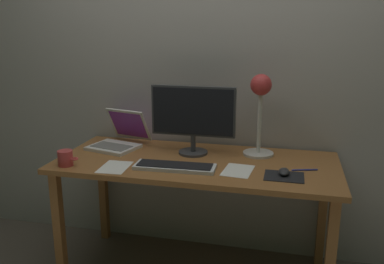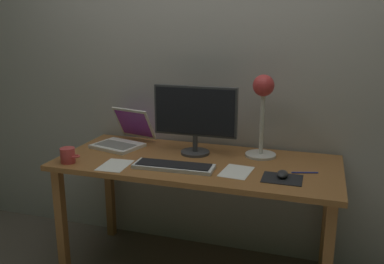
{
  "view_description": "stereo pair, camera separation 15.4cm",
  "coord_description": "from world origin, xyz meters",
  "px_view_note": "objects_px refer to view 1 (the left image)",
  "views": [
    {
      "loc": [
        0.5,
        -2.19,
        1.5
      ],
      "look_at": [
        -0.01,
        -0.05,
        0.92
      ],
      "focal_mm": 38.53,
      "sensor_mm": 36.0,
      "label": 1
    },
    {
      "loc": [
        0.65,
        -2.15,
        1.5
      ],
      "look_at": [
        -0.01,
        -0.05,
        0.92
      ],
      "focal_mm": 38.53,
      "sensor_mm": 36.0,
      "label": 2
    }
  ],
  "objects_px": {
    "desk_lamp": "(260,101)",
    "mouse": "(284,172)",
    "laptop": "(121,136)",
    "pen": "(305,170)",
    "coffee_mug": "(66,158)",
    "monitor": "(193,115)",
    "keyboard_main": "(175,166)"
  },
  "relations": [
    {
      "from": "desk_lamp",
      "to": "mouse",
      "type": "distance_m",
      "value": 0.47
    },
    {
      "from": "laptop",
      "to": "pen",
      "type": "xyz_separation_m",
      "value": [
        1.14,
        -0.21,
        -0.06
      ]
    },
    {
      "from": "mouse",
      "to": "coffee_mug",
      "type": "xyz_separation_m",
      "value": [
        -1.17,
        -0.13,
        0.02
      ]
    },
    {
      "from": "desk_lamp",
      "to": "mouse",
      "type": "height_order",
      "value": "desk_lamp"
    },
    {
      "from": "monitor",
      "to": "coffee_mug",
      "type": "xyz_separation_m",
      "value": [
        -0.63,
        -0.38,
        -0.19
      ]
    },
    {
      "from": "desk_lamp",
      "to": "coffee_mug",
      "type": "distance_m",
      "value": 1.15
    },
    {
      "from": "monitor",
      "to": "desk_lamp",
      "type": "height_order",
      "value": "desk_lamp"
    },
    {
      "from": "laptop",
      "to": "coffee_mug",
      "type": "xyz_separation_m",
      "value": [
        -0.14,
        -0.43,
        -0.02
      ]
    },
    {
      "from": "mouse",
      "to": "coffee_mug",
      "type": "relative_size",
      "value": 0.82
    },
    {
      "from": "keyboard_main",
      "to": "laptop",
      "type": "xyz_separation_m",
      "value": [
        -0.46,
        0.34,
        0.05
      ]
    },
    {
      "from": "monitor",
      "to": "desk_lamp",
      "type": "relative_size",
      "value": 1.04
    },
    {
      "from": "desk_lamp",
      "to": "pen",
      "type": "height_order",
      "value": "desk_lamp"
    },
    {
      "from": "mouse",
      "to": "pen",
      "type": "bearing_deg",
      "value": 43.1
    },
    {
      "from": "pen",
      "to": "monitor",
      "type": "bearing_deg",
      "value": 166.97
    },
    {
      "from": "monitor",
      "to": "desk_lamp",
      "type": "bearing_deg",
      "value": 10.38
    },
    {
      "from": "keyboard_main",
      "to": "mouse",
      "type": "bearing_deg",
      "value": 3.33
    },
    {
      "from": "monitor",
      "to": "coffee_mug",
      "type": "distance_m",
      "value": 0.76
    },
    {
      "from": "keyboard_main",
      "to": "desk_lamp",
      "type": "bearing_deg",
      "value": 40.27
    },
    {
      "from": "desk_lamp",
      "to": "mouse",
      "type": "xyz_separation_m",
      "value": [
        0.16,
        -0.32,
        -0.31
      ]
    },
    {
      "from": "coffee_mug",
      "to": "pen",
      "type": "height_order",
      "value": "coffee_mug"
    },
    {
      "from": "pen",
      "to": "desk_lamp",
      "type": "bearing_deg",
      "value": 140.24
    },
    {
      "from": "laptop",
      "to": "pen",
      "type": "relative_size",
      "value": 2.86
    },
    {
      "from": "monitor",
      "to": "pen",
      "type": "xyz_separation_m",
      "value": [
        0.65,
        -0.15,
        -0.23
      ]
    },
    {
      "from": "monitor",
      "to": "pen",
      "type": "bearing_deg",
      "value": -13.03
    },
    {
      "from": "pen",
      "to": "keyboard_main",
      "type": "bearing_deg",
      "value": -168.95
    },
    {
      "from": "pen",
      "to": "mouse",
      "type": "bearing_deg",
      "value": -136.9
    },
    {
      "from": "laptop",
      "to": "keyboard_main",
      "type": "bearing_deg",
      "value": -36.62
    },
    {
      "from": "laptop",
      "to": "mouse",
      "type": "xyz_separation_m",
      "value": [
        1.03,
        -0.31,
        -0.04
      ]
    },
    {
      "from": "monitor",
      "to": "keyboard_main",
      "type": "relative_size",
      "value": 1.13
    },
    {
      "from": "mouse",
      "to": "pen",
      "type": "relative_size",
      "value": 0.69
    },
    {
      "from": "monitor",
      "to": "keyboard_main",
      "type": "distance_m",
      "value": 0.36
    },
    {
      "from": "monitor",
      "to": "laptop",
      "type": "distance_m",
      "value": 0.52
    }
  ]
}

